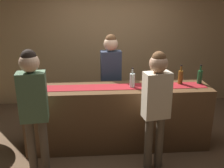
# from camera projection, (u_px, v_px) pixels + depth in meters

# --- Properties ---
(ground_plane) EXTENTS (10.00, 10.00, 0.00)m
(ground_plane) POSITION_uv_depth(u_px,v_px,m) (118.00, 144.00, 4.23)
(ground_plane) COLOR brown
(back_wall) EXTENTS (6.00, 0.12, 2.90)m
(back_wall) POSITION_uv_depth(u_px,v_px,m) (110.00, 37.00, 5.56)
(back_wall) COLOR tan
(back_wall) RESTS_ON ground
(bar_counter) EXTENTS (2.78, 0.60, 0.98)m
(bar_counter) POSITION_uv_depth(u_px,v_px,m) (118.00, 117.00, 4.07)
(bar_counter) COLOR #543821
(bar_counter) RESTS_ON ground
(counter_runner_cloth) EXTENTS (2.64, 0.28, 0.01)m
(counter_runner_cloth) POSITION_uv_depth(u_px,v_px,m) (118.00, 87.00, 3.91)
(counter_runner_cloth) COLOR maroon
(counter_runner_cloth) RESTS_ON bar_counter
(wine_bottle_amber) EXTENTS (0.07, 0.07, 0.30)m
(wine_bottle_amber) POSITION_uv_depth(u_px,v_px,m) (180.00, 77.00, 4.02)
(wine_bottle_amber) COLOR brown
(wine_bottle_amber) RESTS_ON bar_counter
(wine_bottle_clear) EXTENTS (0.07, 0.07, 0.30)m
(wine_bottle_clear) POSITION_uv_depth(u_px,v_px,m) (132.00, 80.00, 3.87)
(wine_bottle_clear) COLOR #B2C6C1
(wine_bottle_clear) RESTS_ON bar_counter
(wine_bottle_green) EXTENTS (0.07, 0.07, 0.30)m
(wine_bottle_green) POSITION_uv_depth(u_px,v_px,m) (200.00, 77.00, 4.02)
(wine_bottle_green) COLOR #194723
(wine_bottle_green) RESTS_ON bar_counter
(wine_glass_near_customer) EXTENTS (0.07, 0.07, 0.14)m
(wine_glass_near_customer) POSITION_uv_depth(u_px,v_px,m) (153.00, 81.00, 3.83)
(wine_glass_near_customer) COLOR silver
(wine_glass_near_customer) RESTS_ON bar_counter
(wine_glass_mid_counter) EXTENTS (0.07, 0.07, 0.14)m
(wine_glass_mid_counter) POSITION_uv_depth(u_px,v_px,m) (39.00, 82.00, 3.78)
(wine_glass_mid_counter) COLOR silver
(wine_glass_mid_counter) RESTS_ON bar_counter
(bartender) EXTENTS (0.35, 0.24, 1.69)m
(bartender) POSITION_uv_depth(u_px,v_px,m) (111.00, 72.00, 4.44)
(bartender) COLOR #26262B
(bartender) RESTS_ON ground
(customer_sipping) EXTENTS (0.37, 0.26, 1.65)m
(customer_sipping) POSITION_uv_depth(u_px,v_px,m) (156.00, 100.00, 3.36)
(customer_sipping) COLOR brown
(customer_sipping) RESTS_ON ground
(customer_browsing) EXTENTS (0.36, 0.24, 1.70)m
(customer_browsing) POSITION_uv_depth(u_px,v_px,m) (33.00, 101.00, 3.21)
(customer_browsing) COLOR brown
(customer_browsing) RESTS_ON ground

